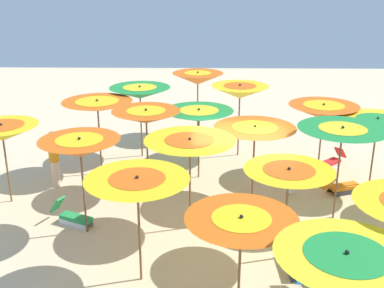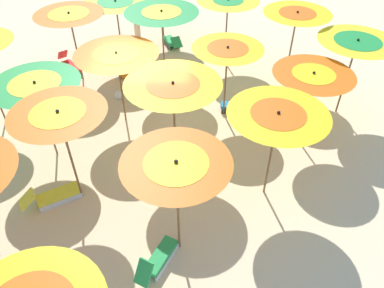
% 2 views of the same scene
% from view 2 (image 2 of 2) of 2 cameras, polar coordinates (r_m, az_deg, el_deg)
% --- Properties ---
extents(ground, '(40.47, 40.47, 0.04)m').
position_cam_2_polar(ground, '(10.78, -6.80, 2.19)').
color(ground, beige).
extents(beach_umbrella_1, '(2.21, 2.21, 2.27)m').
position_cam_2_polar(beach_umbrella_1, '(13.39, -11.56, 19.89)').
color(beach_umbrella_1, brown).
rests_on(beach_umbrella_1, ground).
extents(beach_umbrella_2, '(2.12, 2.12, 2.34)m').
position_cam_2_polar(beach_umbrella_2, '(12.59, -18.17, 17.59)').
color(beach_umbrella_2, brown).
rests_on(beach_umbrella_2, ground).
extents(beach_umbrella_5, '(2.08, 2.08, 2.29)m').
position_cam_2_polar(beach_umbrella_5, '(13.24, 5.50, 20.31)').
color(beach_umbrella_5, brown).
rests_on(beach_umbrella_5, ground).
extents(beach_umbrella_6, '(2.21, 2.21, 2.53)m').
position_cam_2_polar(beach_umbrella_6, '(11.66, -4.66, 18.81)').
color(beach_umbrella_6, brown).
rests_on(beach_umbrella_6, ground).
extents(beach_umbrella_7, '(2.22, 2.22, 2.23)m').
position_cam_2_polar(beach_umbrella_7, '(10.14, -11.39, 12.55)').
color(beach_umbrella_7, brown).
rests_on(beach_umbrella_7, ground).
extents(beach_umbrella_8, '(2.09, 2.09, 2.24)m').
position_cam_2_polar(beach_umbrella_8, '(9.39, -22.72, 7.74)').
color(beach_umbrella_8, brown).
rests_on(beach_umbrella_8, ground).
extents(beach_umbrella_10, '(2.01, 2.01, 2.51)m').
position_cam_2_polar(beach_umbrella_10, '(12.01, 15.71, 18.04)').
color(beach_umbrella_10, brown).
rests_on(beach_umbrella_10, ground).
extents(beach_umbrella_11, '(1.94, 1.94, 2.22)m').
position_cam_2_polar(beach_umbrella_11, '(10.29, 5.44, 13.49)').
color(beach_umbrella_11, brown).
rests_on(beach_umbrella_11, ground).
extents(beach_umbrella_12, '(2.20, 2.20, 2.42)m').
position_cam_2_polar(beach_umbrella_12, '(8.34, -2.90, 8.23)').
color(beach_umbrella_12, brown).
rests_on(beach_umbrella_12, ground).
extents(beach_umbrella_13, '(1.92, 1.92, 2.52)m').
position_cam_2_polar(beach_umbrella_13, '(7.74, -19.61, 3.55)').
color(beach_umbrella_13, brown).
rests_on(beach_umbrella_13, ground).
extents(beach_umbrella_15, '(2.11, 2.11, 2.37)m').
position_cam_2_polar(beach_umbrella_15, '(11.16, 23.87, 13.57)').
color(beach_umbrella_15, brown).
rests_on(beach_umbrella_15, ground).
extents(beach_umbrella_16, '(1.99, 1.99, 2.16)m').
position_cam_2_polar(beach_umbrella_16, '(9.65, 17.95, 9.31)').
color(beach_umbrella_16, brown).
rests_on(beach_umbrella_16, ground).
extents(beach_umbrella_17, '(2.08, 2.08, 2.38)m').
position_cam_2_polar(beach_umbrella_17, '(7.71, 12.88, 3.32)').
color(beach_umbrella_17, brown).
rests_on(beach_umbrella_17, ground).
extents(beach_umbrella_18, '(1.91, 1.91, 2.49)m').
position_cam_2_polar(beach_umbrella_18, '(6.30, -2.40, -4.19)').
color(beach_umbrella_18, brown).
rests_on(beach_umbrella_18, ground).
extents(lounger_0, '(0.88, 1.22, 0.54)m').
position_cam_2_polar(lounger_0, '(15.02, -3.14, 15.40)').
color(lounger_0, '#333338').
rests_on(lounger_0, ground).
extents(lounger_1, '(0.78, 1.29, 0.58)m').
position_cam_2_polar(lounger_1, '(13.36, -10.45, 11.29)').
color(lounger_1, '#333338').
rests_on(lounger_1, ground).
extents(lounger_2, '(1.41, 0.38, 0.54)m').
position_cam_2_polar(lounger_2, '(11.41, 7.53, 5.92)').
color(lounger_2, '#333338').
rests_on(lounger_2, ground).
extents(lounger_3, '(1.05, 1.15, 0.60)m').
position_cam_2_polar(lounger_3, '(14.02, -18.20, 11.36)').
color(lounger_3, silver).
rests_on(lounger_3, ground).
extents(lounger_4, '(1.34, 0.99, 0.52)m').
position_cam_2_polar(lounger_4, '(9.19, -20.32, -7.38)').
color(lounger_4, silver).
rests_on(lounger_4, ground).
extents(lounger_5, '(0.79, 1.20, 0.66)m').
position_cam_2_polar(lounger_5, '(7.66, -5.22, -17.16)').
color(lounger_5, silver).
rests_on(lounger_5, ground).
extents(beachgoer_1, '(0.30, 0.30, 1.77)m').
position_cam_2_polar(beachgoer_1, '(15.36, -8.58, 18.59)').
color(beachgoer_1, beige).
rests_on(beachgoer_1, ground).
extents(beach_ball, '(0.26, 0.26, 0.26)m').
position_cam_2_polar(beach_ball, '(12.11, -11.17, 7.35)').
color(beach_ball, white).
rests_on(beach_ball, ground).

